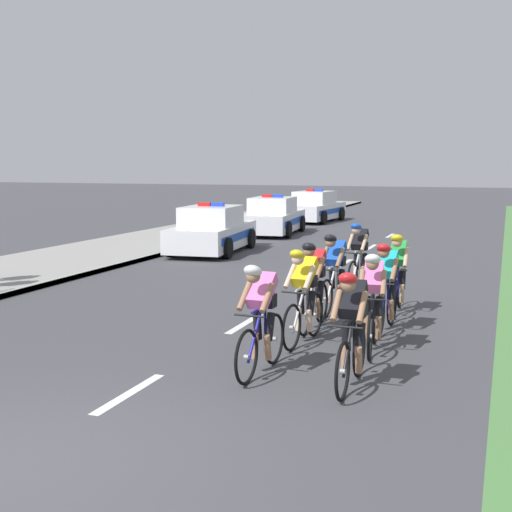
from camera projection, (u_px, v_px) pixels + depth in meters
name	position (u px, v px, depth m)	size (l,w,h in m)	color
ground_plane	(11.00, 465.00, 6.53)	(160.00, 160.00, 0.00)	#424247
sidewalk_slab	(110.00, 250.00, 22.14)	(4.07, 60.00, 0.12)	gray
kerb_edge	(165.00, 253.00, 21.47)	(0.16, 60.00, 0.13)	#9E9E99
lane_markings_centre	(307.00, 286.00, 16.01)	(0.14, 25.60, 0.01)	white
cyclist_lead	(260.00, 317.00, 9.24)	(0.43, 1.72, 1.56)	black
cyclist_second	(352.00, 328.00, 8.64)	(0.42, 1.72, 1.56)	black
cyclist_third	(303.00, 295.00, 10.82)	(0.44, 1.72, 1.56)	black
cyclist_fourth	(373.00, 301.00, 10.33)	(0.45, 1.72, 1.56)	black
cyclist_fifth	(313.00, 284.00, 11.75)	(0.42, 1.72, 1.56)	black
cyclist_sixth	(386.00, 286.00, 11.60)	(0.43, 1.72, 1.56)	black
cyclist_seventh	(335.00, 272.00, 13.06)	(0.45, 1.72, 1.56)	black
cyclist_eighth	(398.00, 272.00, 13.07)	(0.43, 1.72, 1.56)	black
cyclist_ninth	(359.00, 255.00, 15.41)	(0.44, 1.72, 1.56)	black
police_car_nearest	(212.00, 231.00, 22.01)	(2.32, 4.55, 1.59)	white
police_car_second	(273.00, 217.00, 27.67)	(2.30, 4.54, 1.59)	white
police_car_third	(315.00, 208.00, 33.61)	(2.26, 4.53, 1.59)	white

